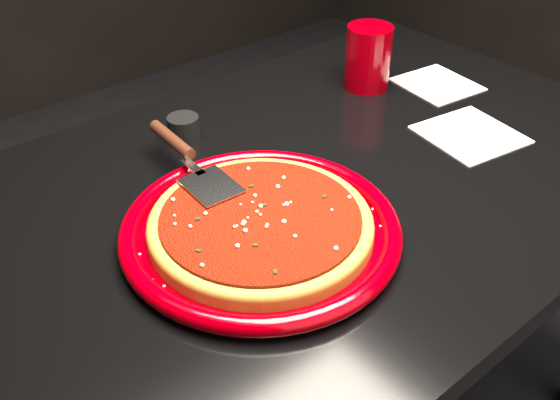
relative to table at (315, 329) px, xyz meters
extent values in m
cube|color=black|center=(0.00, 0.00, 0.00)|extent=(1.20, 0.80, 0.75)
cylinder|color=#740005|center=(-0.18, -0.07, 0.39)|extent=(0.48, 0.48, 0.03)
cylinder|color=brown|center=(-0.18, -0.07, 0.39)|extent=(0.39, 0.39, 0.02)
torus|color=brown|center=(-0.18, -0.07, 0.40)|extent=(0.39, 0.39, 0.02)
cylinder|color=maroon|center=(-0.18, -0.07, 0.41)|extent=(0.34, 0.34, 0.01)
cylinder|color=#7B0006|center=(0.28, 0.17, 0.44)|extent=(0.11, 0.11, 0.13)
cube|color=silver|center=(0.28, -0.08, 0.38)|extent=(0.18, 0.18, 0.00)
cube|color=silver|center=(0.40, 0.08, 0.38)|extent=(0.15, 0.16, 0.00)
cylinder|color=black|center=(-0.12, 0.23, 0.40)|extent=(0.06, 0.06, 0.04)
camera|label=1|loc=(-0.60, -0.61, 0.93)|focal=40.00mm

